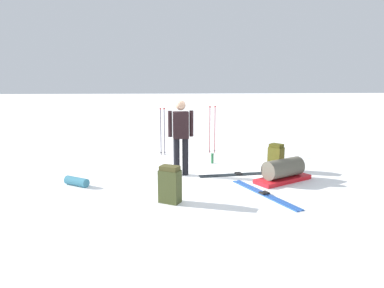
# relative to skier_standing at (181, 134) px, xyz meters

# --- Properties ---
(ground_plane) EXTENTS (80.00, 80.00, 0.00)m
(ground_plane) POSITION_rel_skier_standing_xyz_m (-0.26, -0.09, -0.95)
(ground_plane) COLOR white
(skier_standing) EXTENTS (0.57, 0.25, 1.70)m
(skier_standing) POSITION_rel_skier_standing_xyz_m (0.00, 0.00, 0.00)
(skier_standing) COLOR black
(skier_standing) RESTS_ON ground_plane
(ski_pair_near) EXTENTS (0.90, 1.83, 0.05)m
(ski_pair_near) POSITION_rel_skier_standing_xyz_m (-1.53, 1.46, -0.94)
(ski_pair_near) COLOR #244FA0
(ski_pair_near) RESTS_ON ground_plane
(ski_pair_far) EXTENTS (1.83, 0.39, 0.05)m
(ski_pair_far) POSITION_rel_skier_standing_xyz_m (-1.31, 0.09, -0.94)
(ski_pair_far) COLOR #1C2429
(ski_pair_far) RESTS_ON ground_plane
(backpack_large_dark) EXTENTS (0.43, 0.38, 0.67)m
(backpack_large_dark) POSITION_rel_skier_standing_xyz_m (0.26, 1.76, -0.63)
(backpack_large_dark) COLOR #3F4623
(backpack_large_dark) RESTS_ON ground_plane
(backpack_bright) EXTENTS (0.40, 0.40, 0.65)m
(backpack_bright) POSITION_rel_skier_standing_xyz_m (-2.27, -0.22, -0.64)
(backpack_bright) COLOR #4D4B17
(backpack_bright) RESTS_ON ground_plane
(ski_poles_planted_near) EXTENTS (0.17, 0.10, 1.35)m
(ski_poles_planted_near) POSITION_rel_skier_standing_xyz_m (0.45, -2.16, -0.21)
(ski_poles_planted_near) COLOR #26192C
(ski_poles_planted_near) RESTS_ON ground_plane
(ski_poles_planted_far) EXTENTS (0.23, 0.12, 1.39)m
(ski_poles_planted_far) POSITION_rel_skier_standing_xyz_m (-1.00, -2.27, -0.19)
(ski_poles_planted_far) COLOR maroon
(ski_poles_planted_far) RESTS_ON ground_plane
(gear_sled) EXTENTS (1.37, 1.03, 0.49)m
(gear_sled) POSITION_rel_skier_standing_xyz_m (-2.16, 0.64, -0.73)
(gear_sled) COLOR red
(gear_sled) RESTS_ON ground_plane
(sleeping_mat_rolled) EXTENTS (0.56, 0.45, 0.18)m
(sleeping_mat_rolled) POSITION_rel_skier_standing_xyz_m (2.17, 0.66, -0.86)
(sleeping_mat_rolled) COLOR teal
(sleeping_mat_rolled) RESTS_ON ground_plane
(thermos_bottle) EXTENTS (0.07, 0.07, 0.26)m
(thermos_bottle) POSITION_rel_skier_standing_xyz_m (-0.85, -1.03, -0.82)
(thermos_bottle) COLOR #27683D
(thermos_bottle) RESTS_ON ground_plane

